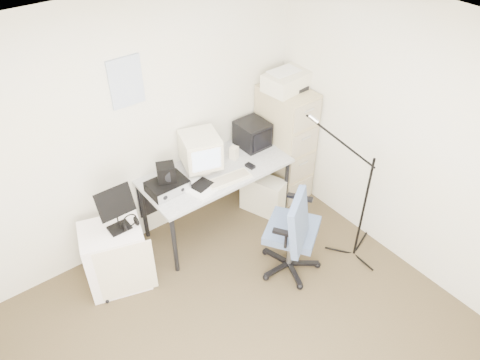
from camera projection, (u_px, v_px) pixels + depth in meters
floor at (257, 350)px, 3.91m from camera, size 3.60×3.60×0.01m
ceiling at (268, 72)px, 2.37m from camera, size 3.60×3.60×0.01m
wall_back at (136, 131)px, 4.26m from camera, size 3.60×0.02×2.50m
wall_right at (423, 152)px, 4.00m from camera, size 0.02×3.60×2.50m
wall_calendar at (126, 82)px, 3.94m from camera, size 0.30×0.02×0.44m
filing_cabinet at (285, 143)px, 5.19m from camera, size 0.40×0.60×1.30m
printer at (287, 81)px, 4.75m from camera, size 0.49×0.36×0.18m
desk at (217, 198)px, 4.89m from camera, size 1.50×0.70×0.73m
crt_monitor at (201, 153)px, 4.56m from camera, size 0.44×0.46×0.39m
crt_tv at (252, 134)px, 4.94m from camera, size 0.30×0.32×0.27m
desk_speaker at (234, 153)px, 4.78m from camera, size 0.10×0.10×0.14m
keyboard at (229, 179)px, 4.52m from camera, size 0.46×0.21×0.02m
mouse at (250, 166)px, 4.69m from camera, size 0.07×0.11×0.03m
radio_receiver at (167, 186)px, 4.38m from camera, size 0.37×0.27×0.10m
radio_speaker at (166, 173)px, 4.32m from camera, size 0.21×0.21×0.16m
papers at (198, 188)px, 4.42m from camera, size 0.31×0.38×0.02m
pc_tower at (263, 195)px, 5.15m from camera, size 0.36×0.52×0.44m
office_chair at (292, 228)px, 4.30m from camera, size 0.84×0.84×1.05m
side_cart at (116, 257)px, 4.28m from camera, size 0.64×0.57×0.66m
music_stand at (115, 209)px, 3.96m from camera, size 0.33×0.20×0.46m
headphones at (130, 223)px, 4.09m from camera, size 0.18×0.18×0.03m
mic_stand at (367, 195)px, 4.29m from camera, size 0.03×0.03×1.55m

